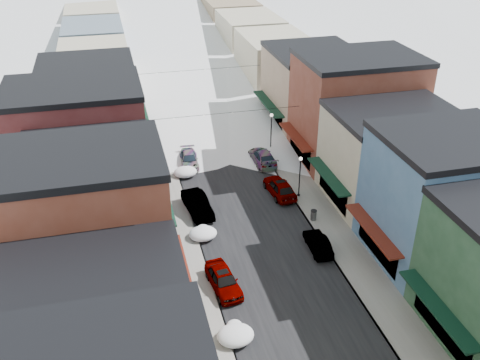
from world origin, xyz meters
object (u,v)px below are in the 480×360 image
car_silver_sedan (223,280)px  trash_can (314,215)px  streetlamp_near (300,172)px  car_dark_hatch (197,204)px  car_green_sedan (318,243)px

car_silver_sedan → trash_can: bearing=28.1°
streetlamp_near → car_dark_hatch: bearing=-177.9°
car_silver_sedan → streetlamp_near: 15.24m
car_dark_hatch → trash_can: 10.61m
car_green_sedan → car_dark_hatch: bearing=-41.0°
car_silver_sedan → car_green_sedan: 9.04m
car_dark_hatch → car_green_sedan: 11.88m
car_dark_hatch → streetlamp_near: streetlamp_near is taller
trash_can → car_green_sedan: bearing=-106.3°
car_silver_sedan → car_dark_hatch: size_ratio=0.91×
car_dark_hatch → car_green_sedan: size_ratio=1.25×
car_silver_sedan → trash_can: car_silver_sedan is taller
car_green_sedan → streetlamp_near: bearing=-96.6°
car_dark_hatch → trash_can: size_ratio=5.29×
car_green_sedan → trash_can: size_ratio=4.22×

